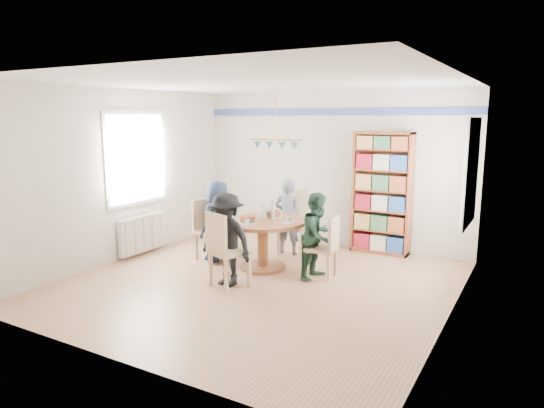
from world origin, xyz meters
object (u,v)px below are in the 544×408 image
Objects in this scene: radiator at (143,234)px; chair_near at (224,247)px; chair_left at (208,226)px; person_left at (218,221)px; person_near at (226,240)px; bookshelf at (382,194)px; person_far at (288,217)px; person_right at (318,235)px; chair_right at (327,244)px; dining_table at (263,232)px; chair_far at (293,218)px.

chair_near reaches higher than radiator.
chair_left is at bearing 135.63° from chair_near.
chair_near is 0.81× the size of person_left.
person_left reaches higher than person_near.
bookshelf reaches higher than radiator.
person_far reaches higher than chair_left.
person_right is 0.97× the size of person_far.
chair_near reaches higher than chair_right.
person_left is 1.23m from person_near.
person_right is at bearing 0.79° from chair_left.
chair_near is at bearing 47.51° from person_left.
bookshelf reaches higher than dining_table.
person_left reaches higher than chair_far.
dining_table is at bearing 80.36° from person_far.
person_near is (0.81, -0.92, -0.00)m from person_left.
chair_left is 1.92m from person_right.
bookshelf reaches higher than person_far.
bookshelf reaches higher than person_left.
person_left reaches higher than radiator.
radiator is 3.05m from person_right.
chair_far is (-1.05, 1.02, 0.09)m from chair_right.
dining_table is 0.89m from person_near.
chair_near is 0.82× the size of person_far.
chair_far is 2.07m from chair_near.
person_right is 1.30m from person_near.
dining_table is 0.88m from person_far.
person_left is at bearing -141.87° from bookshelf.
person_left is 1.04× the size of person_right.
dining_table is at bearing -126.87° from bookshelf.
bookshelf is at bearing 64.60° from chair_near.
radiator is at bearing -163.92° from chair_left.
bookshelf is (1.32, 0.84, 0.37)m from person_far.
chair_far is 1.02× the size of chair_near.
person_right reaches higher than radiator.
chair_near is at bearing -62.39° from person_near.
person_left reaches higher than person_right.
person_right is (0.90, 1.02, 0.04)m from chair_near.
chair_right is 0.71× the size of person_near.
chair_near is 3.03m from bookshelf.
person_near is (-0.01, -1.95, 0.05)m from chair_far.
person_near is (0.97, -0.88, 0.10)m from chair_left.
chair_near is at bearing -115.40° from bookshelf.
chair_left is 0.77× the size of person_far.
person_left is at bearing -179.66° from chair_right.
radiator is at bearing -171.23° from dining_table.
person_near is at bearing -15.00° from radiator.
radiator is 0.49× the size of bookshelf.
person_left is (-1.87, -0.01, 0.14)m from chair_right.
person_near reaches higher than chair_left.
radiator is at bearing 18.04° from person_far.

